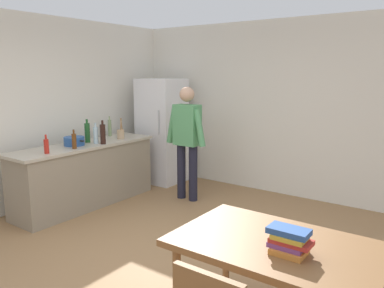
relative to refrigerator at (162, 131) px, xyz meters
name	(u,v)px	position (x,y,z in m)	size (l,w,h in m)	color
ground_plane	(154,266)	(1.90, -2.40, -0.90)	(14.00, 14.00, 0.00)	#936D47
wall_back	(280,108)	(1.90, 0.60, 0.45)	(6.40, 0.12, 2.70)	silver
wall_left	(18,113)	(-0.70, -2.20, 0.45)	(0.12, 5.60, 2.70)	silver
kitchen_counter	(86,174)	(-0.10, -1.60, -0.45)	(0.64, 2.20, 0.90)	gray
refrigerator	(162,131)	(0.00, 0.00, 0.00)	(0.70, 0.67, 1.80)	white
person	(187,136)	(0.95, -0.55, 0.08)	(0.70, 0.22, 1.70)	#1E1E2D
dining_table	(276,252)	(3.30, -2.70, -0.23)	(1.40, 0.90, 0.75)	brown
cooking_pot	(74,141)	(-0.12, -1.75, 0.06)	(0.40, 0.28, 0.12)	#285193
utensil_jar	(121,134)	(0.01, -0.99, 0.08)	(0.11, 0.11, 0.32)	tan
bottle_vinegar_tall	(110,128)	(-0.32, -0.91, 0.14)	(0.06, 0.06, 0.32)	gray
bottle_water_clear	(96,135)	(0.02, -1.48, 0.13)	(0.07, 0.07, 0.30)	silver
bottle_wine_dark	(103,134)	(0.12, -1.44, 0.15)	(0.08, 0.08, 0.34)	black
bottle_sauce_red	(46,146)	(0.05, -2.29, 0.10)	(0.06, 0.06, 0.24)	#B22319
bottle_wine_green	(87,132)	(-0.16, -1.49, 0.15)	(0.08, 0.08, 0.34)	#1E5123
bottle_beer_brown	(74,141)	(0.08, -1.90, 0.11)	(0.06, 0.06, 0.26)	#5B3314
book_stack	(289,241)	(3.43, -2.80, -0.07)	(0.28, 0.21, 0.17)	orange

